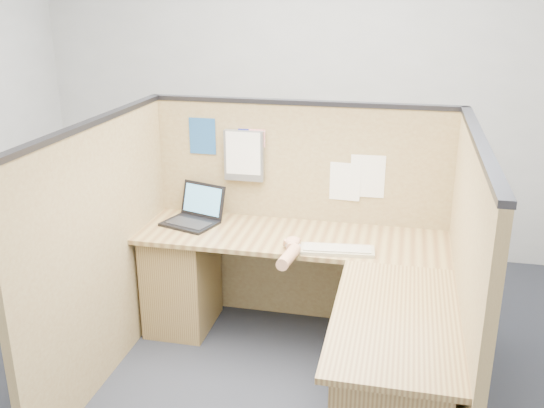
% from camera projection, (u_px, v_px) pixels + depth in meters
% --- Properties ---
extents(floor, '(5.00, 5.00, 0.00)m').
position_uv_depth(floor, '(267.00, 399.00, 3.43)').
color(floor, black).
rests_on(floor, ground).
extents(wall_back, '(5.00, 0.00, 5.00)m').
position_uv_depth(wall_back, '(328.00, 91.00, 5.04)').
color(wall_back, '#ACAFB2').
rests_on(wall_back, floor).
extents(cubicle_partitions, '(2.06, 1.83, 1.53)m').
position_uv_depth(cubicle_partitions, '(283.00, 245.00, 3.57)').
color(cubicle_partitions, olive).
rests_on(cubicle_partitions, floor).
extents(l_desk, '(1.95, 1.75, 0.73)m').
position_uv_depth(l_desk, '(309.00, 316.00, 3.53)').
color(l_desk, brown).
rests_on(l_desk, floor).
extents(laptop, '(0.39, 0.41, 0.24)m').
position_uv_depth(laptop, '(193.00, 213.00, 4.03)').
color(laptop, black).
rests_on(laptop, l_desk).
extents(keyboard, '(0.45, 0.19, 0.03)m').
position_uv_depth(keyboard, '(337.00, 250.00, 3.57)').
color(keyboard, tan).
rests_on(keyboard, l_desk).
extents(mouse, '(0.12, 0.08, 0.04)m').
position_uv_depth(mouse, '(293.00, 245.00, 3.61)').
color(mouse, silver).
rests_on(mouse, l_desk).
extents(hand_forearm, '(0.11, 0.38, 0.08)m').
position_uv_depth(hand_forearm, '(290.00, 252.00, 3.48)').
color(hand_forearm, tan).
rests_on(hand_forearm, l_desk).
extents(blue_poster, '(0.18, 0.01, 0.24)m').
position_uv_depth(blue_poster, '(202.00, 136.00, 4.05)').
color(blue_poster, '#1F4F8E').
rests_on(blue_poster, cubicle_partitions).
extents(american_flag, '(0.19, 0.01, 0.32)m').
position_uv_depth(american_flag, '(249.00, 139.00, 3.97)').
color(american_flag, olive).
rests_on(american_flag, cubicle_partitions).
extents(file_holder, '(0.26, 0.05, 0.34)m').
position_uv_depth(file_holder, '(244.00, 155.00, 4.00)').
color(file_holder, slate).
rests_on(file_holder, cubicle_partitions).
extents(paper_left, '(0.22, 0.01, 0.28)m').
position_uv_depth(paper_left, '(368.00, 176.00, 3.88)').
color(paper_left, white).
rests_on(paper_left, cubicle_partitions).
extents(paper_right, '(0.20, 0.01, 0.25)m').
position_uv_depth(paper_right, '(345.00, 182.00, 3.93)').
color(paper_right, white).
rests_on(paper_right, cubicle_partitions).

